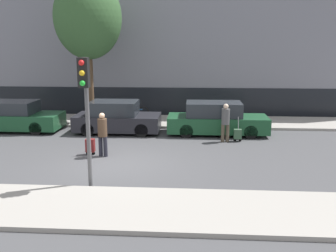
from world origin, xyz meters
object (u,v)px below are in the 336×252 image
at_px(parked_car_1, 117,118).
at_px(pedestrian_left, 102,132).
at_px(trolley_left, 90,145).
at_px(trolley_right, 238,134).
at_px(traffic_light, 85,97).
at_px(bare_tree_near_crossing, 88,18).
at_px(pedestrian_right, 225,120).
at_px(parked_bicycle, 133,113).
at_px(parked_car_2, 216,119).
at_px(parked_car_0, 13,117).

height_order(parked_car_1, pedestrian_left, pedestrian_left).
distance_m(trolley_left, trolley_right, 6.17).
distance_m(traffic_light, bare_tree_near_crossing, 9.44).
bearing_deg(pedestrian_right, trolley_right, 179.93).
distance_m(trolley_right, parked_bicycle, 6.31).
height_order(trolley_left, parked_bicycle, trolley_left).
relative_size(parked_car_2, pedestrian_right, 2.78).
xyz_separation_m(pedestrian_left, parked_bicycle, (0.11, 6.26, -0.43)).
relative_size(trolley_right, bare_tree_near_crossing, 0.15).
bearing_deg(pedestrian_left, bare_tree_near_crossing, 126.36).
bearing_deg(bare_tree_near_crossing, traffic_light, -75.49).
distance_m(parked_car_1, parked_car_2, 4.61).
height_order(traffic_light, parked_bicycle, traffic_light).
bearing_deg(traffic_light, pedestrian_left, 96.38).
xyz_separation_m(trolley_left, traffic_light, (0.87, -3.29, 2.28)).
relative_size(parked_car_0, trolley_right, 4.23).
bearing_deg(pedestrian_left, trolley_right, 43.41).
bearing_deg(bare_tree_near_crossing, pedestrian_left, -71.21).
relative_size(parked_car_0, pedestrian_right, 2.77).
bearing_deg(pedestrian_right, parked_car_1, -26.93).
bearing_deg(parked_car_1, trolley_left, -94.15).
height_order(parked_car_0, trolley_left, parked_car_0).
xyz_separation_m(parked_car_0, trolley_left, (4.76, -3.72, -0.30)).
relative_size(pedestrian_left, trolley_left, 1.42).
distance_m(parked_car_1, parked_bicycle, 2.46).
distance_m(parked_car_0, bare_tree_near_crossing, 6.00).
bearing_deg(trolley_right, pedestrian_right, -169.38).
bearing_deg(traffic_light, trolley_right, 49.37).
distance_m(parked_car_1, trolley_right, 5.61).
bearing_deg(parked_car_1, parked_car_2, -0.57).
xyz_separation_m(parked_car_0, trolley_right, (10.47, -1.37, -0.34)).
relative_size(parked_car_0, pedestrian_left, 2.77).
height_order(pedestrian_right, trolley_right, pedestrian_right).
xyz_separation_m(parked_car_2, traffic_light, (-4.00, -6.92, 1.96)).
bearing_deg(parked_car_0, bare_tree_near_crossing, 27.68).
height_order(parked_car_2, pedestrian_right, pedestrian_right).
height_order(parked_car_0, parked_car_1, parked_car_1).
bearing_deg(parked_car_2, pedestrian_right, -77.97).
bearing_deg(trolley_right, parked_car_1, 166.30).
bearing_deg(parked_bicycle, pedestrian_right, -40.36).
distance_m(pedestrian_left, pedestrian_right, 5.23).
relative_size(parked_car_1, parked_car_2, 0.87).
height_order(trolley_left, bare_tree_near_crossing, bare_tree_near_crossing).
height_order(parked_car_1, trolley_left, parked_car_1).
distance_m(parked_car_2, pedestrian_right, 1.43).
height_order(parked_car_1, traffic_light, traffic_light).
bearing_deg(parked_bicycle, trolley_left, -95.94).
xyz_separation_m(parked_car_0, parked_bicycle, (5.40, 2.38, -0.17)).
relative_size(parked_car_1, pedestrian_left, 2.41).
distance_m(parked_car_0, traffic_light, 9.21).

